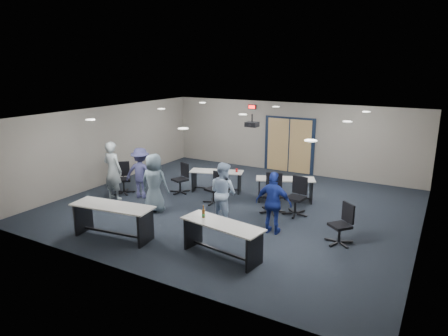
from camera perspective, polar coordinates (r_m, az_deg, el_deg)
The scene contains 25 objects.
floor at distance 11.94m, azimuth 1.46°, elevation -5.43°, with size 10.00×10.00×0.00m, color black.
back_wall at distance 15.58m, azimuth 9.37°, elevation 4.30°, with size 10.00×0.04×2.70m, color gray.
front_wall at distance 8.03m, azimuth -13.92°, elevation -5.81°, with size 10.00×0.04×2.70m, color gray.
left_wall at distance 14.53m, azimuth -16.18°, elevation 3.17°, with size 0.04×9.00×2.70m, color gray.
right_wall at distance 10.27m, azimuth 26.94°, elevation -2.51°, with size 0.04×9.00×2.70m, color gray.
ceiling at distance 11.30m, azimuth 1.55°, elevation 7.54°, with size 10.00×9.00×0.04m, color white.
double_door at distance 15.60m, azimuth 9.28°, elevation 3.19°, with size 2.00×0.07×2.20m.
exit_sign at distance 15.99m, azimuth 4.03°, elevation 8.70°, with size 0.32×0.07×0.18m.
ceiling_projector at distance 11.65m, azimuth 4.01°, elevation 6.25°, with size 0.35×0.32×0.37m.
ceiling_can_lights at distance 11.52m, azimuth 2.14°, elevation 7.52°, with size 6.24×5.74×0.02m, color white, non-canonical shape.
table_front_left at distance 10.02m, azimuth -15.58°, elevation -6.55°, with size 2.11×0.95×0.83m.
table_front_right at distance 8.77m, azimuth -0.32°, elevation -9.32°, with size 1.98×0.91×1.06m.
table_back_left at distance 13.13m, azimuth -1.04°, elevation -1.35°, with size 1.81×1.10×0.81m.
table_back_right at distance 12.35m, azimuth 8.72°, elevation -2.51°, with size 1.86×1.26×0.72m.
chair_back_a at distance 13.07m, azimuth -6.33°, elevation -1.50°, with size 0.61×0.61×0.97m, color black, non-canonical shape.
chair_back_b at distance 12.03m, azimuth -1.50°, elevation -2.88°, with size 0.60×0.60×0.95m, color black, non-canonical shape.
chair_back_c at distance 11.34m, azimuth 6.96°, elevation -3.69°, with size 0.69×0.69×1.10m, color black, non-canonical shape.
chair_back_d at distance 11.26m, azimuth 10.21°, elevation -4.04°, with size 0.67×0.67×1.07m, color black, non-canonical shape.
chair_loose_left at distance 13.33m, azimuth -14.20°, elevation -1.44°, with size 0.64×0.64×1.02m, color black, non-canonical shape.
chair_loose_right at distance 9.75m, azimuth 16.25°, elevation -7.70°, with size 0.61×0.61×0.98m, color black, non-canonical shape.
person_gray at distance 12.75m, azimuth -15.61°, elevation -0.36°, with size 0.67×0.44×1.83m, color #96A1A4.
person_plaid at distance 11.45m, azimuth -9.91°, elevation -2.11°, with size 0.82×0.53×1.68m, color slate.
person_lightblue at distance 10.58m, azimuth -0.11°, elevation -3.46°, with size 0.79×0.61×1.62m, color #B0C9E9.
person_navy at distance 9.91m, azimuth 7.10°, elevation -4.99°, with size 0.92×0.38×1.58m, color navy.
person_back at distance 12.72m, azimuth -11.79°, elevation -0.70°, with size 1.03×0.59×1.60m, color navy.
Camera 1 is at (5.28, -9.89, 4.10)m, focal length 32.00 mm.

